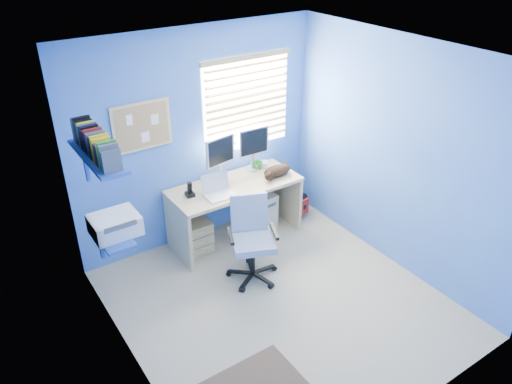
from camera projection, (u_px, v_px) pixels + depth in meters
floor at (279, 303)px, 5.10m from camera, size 3.00×3.20×0.00m
ceiling at (287, 57)px, 3.88m from camera, size 3.00×3.20×0.00m
wall_back at (198, 139)px, 5.64m from camera, size 3.00×0.01×2.50m
wall_front at (426, 295)px, 3.33m from camera, size 3.00×0.01×2.50m
wall_left at (123, 252)px, 3.75m from camera, size 0.01×3.20×2.50m
wall_right at (397, 157)px, 5.22m from camera, size 0.01×3.20×2.50m
desk at (235, 211)px, 5.95m from camera, size 1.55×0.65×0.74m
laptop at (220, 187)px, 5.47m from camera, size 0.34×0.28×0.22m
monitor_left at (220, 158)px, 5.75m from camera, size 0.42×0.19×0.54m
monitor_right at (253, 149)px, 5.99m from camera, size 0.40×0.13×0.54m
phone at (190, 189)px, 5.49m from camera, size 0.10×0.12×0.17m
mug at (258, 166)px, 6.08m from camera, size 0.10×0.09×0.10m
cd_spindle at (263, 164)px, 6.15m from camera, size 0.13×0.13×0.07m
cat at (277, 171)px, 5.93m from camera, size 0.41×0.32×0.13m
tower_pc at (261, 207)px, 6.33m from camera, size 0.23×0.45×0.45m
drawer_boxes at (195, 237)px, 5.77m from camera, size 0.35×0.28×0.41m
yellow_book at (261, 224)px, 6.17m from camera, size 0.03×0.17×0.24m
backpack at (299, 204)px, 6.49m from camera, size 0.32×0.25×0.35m
office_chair at (252, 249)px, 5.33m from camera, size 0.70×0.70×0.92m
window_blinds at (247, 103)px, 5.79m from camera, size 1.15×0.05×1.10m
corkboard at (142, 126)px, 5.17m from camera, size 0.64×0.02×0.52m
wall_shelves at (105, 186)px, 4.28m from camera, size 0.42×0.90×1.05m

